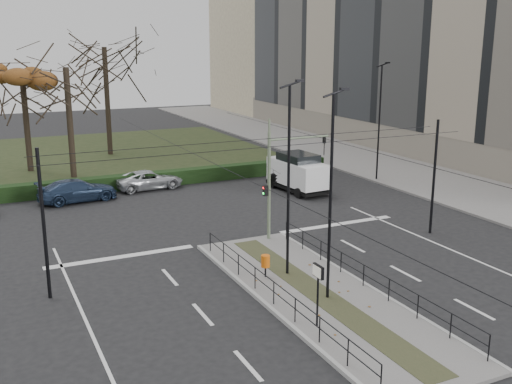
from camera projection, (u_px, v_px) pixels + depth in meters
ground at (288, 275)px, 25.85m from camera, size 140.00×140.00×0.00m
median_island at (319, 295)px, 23.64m from camera, size 4.40×15.00×0.14m
sidewalk_east at (349, 156)px, 52.61m from camera, size 8.00×90.00×0.14m
park at (49, 159)px, 51.34m from camera, size 38.00×26.00×0.10m
hedge at (74, 187)px, 39.50m from camera, size 38.00×1.00×1.00m
apartment_block at (430, 36)px, 55.99m from camera, size 13.09×52.10×21.64m
median_railing at (321, 275)px, 23.33m from camera, size 4.14×13.24×0.92m
catenary at (272, 190)px, 26.43m from camera, size 20.00×34.00×6.00m
traffic_light at (275, 177)px, 29.66m from camera, size 3.69×2.12×5.43m
litter_bin at (265, 261)px, 25.18m from camera, size 0.37×0.37×0.95m
info_panel at (318, 278)px, 20.51m from camera, size 0.13×0.59×2.26m
streetlamp_median_near at (331, 195)px, 22.28m from camera, size 0.67×0.14×8.07m
streetlamp_median_far at (289, 179)px, 24.68m from camera, size 0.69×0.14×8.21m
streetlamp_sidewalk at (379, 121)px, 42.48m from camera, size 0.69×0.14×8.31m
parked_car_third at (77, 190)px, 37.72m from camera, size 5.06×2.50×1.42m
parked_car_fourth at (149, 180)px, 41.00m from camera, size 4.68×2.35×1.27m
white_van at (298, 172)px, 40.20m from camera, size 2.53×5.07×2.58m
rust_tree at (22, 79)px, 44.75m from camera, size 6.69×6.69×9.25m
bare_tree_center at (105, 55)px, 51.29m from camera, size 8.81×8.81×12.36m
bare_tree_near at (66, 76)px, 42.56m from camera, size 6.59×6.59×10.59m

